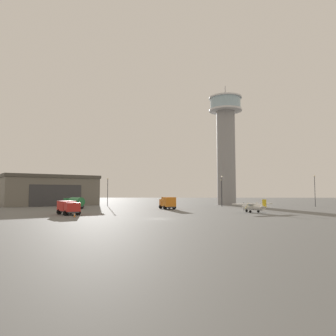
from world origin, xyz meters
name	(u,v)px	position (x,y,z in m)	size (l,w,h in m)	color
ground_plane	(159,219)	(0.00, 0.00, 0.00)	(400.00, 400.00, 0.00)	#60605E
control_tower	(226,141)	(19.85, 57.98, 21.86)	(11.31, 11.31, 41.36)	gray
hangar	(49,190)	(-39.49, 52.65, 4.93)	(34.08, 31.76, 9.82)	#6B665B
airplane_white	(254,206)	(19.06, 15.81, 1.33)	(9.23, 7.38, 2.86)	white
truck_box_orange	(168,202)	(0.52, 29.79, 1.70)	(4.61, 7.37, 3.06)	#38383D
truck_box_red	(68,207)	(-17.93, 8.80, 1.51)	(5.90, 6.78, 2.61)	#38383D
truck_fuel_tanker_green	(74,202)	(-23.96, 31.22, 1.68)	(6.68, 6.32, 2.98)	#38383D
light_post_west	(315,188)	(44.21, 45.04, 5.53)	(0.44, 0.44, 9.37)	#38383D
light_post_east	(222,188)	(16.37, 44.33, 5.45)	(0.44, 0.44, 9.22)	#38383D
light_post_north	(108,189)	(-18.95, 48.26, 5.20)	(0.44, 0.44, 8.74)	#38383D
light_post_centre	(221,190)	(16.94, 49.42, 5.02)	(0.44, 0.44, 8.39)	#38383D
traffic_cone_near_left	(75,215)	(-14.79, 2.95, 0.36)	(0.36, 0.36, 0.72)	black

